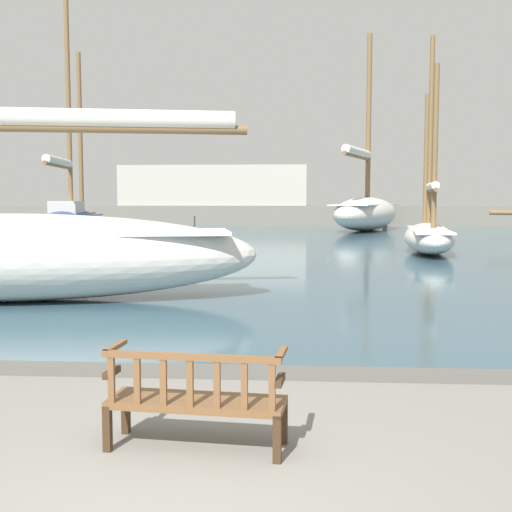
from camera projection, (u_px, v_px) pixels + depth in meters
The scene contains 9 objects.
harbor_water at pixel (286, 229), 48.07m from camera, with size 100.00×80.00×0.08m, color #385666.
quay_edge_kerb at pixel (221, 372), 8.16m from camera, with size 40.00×0.30×0.12m, color #5B5954.
park_bench at pixel (196, 398), 5.76m from camera, with size 1.64×0.68×0.92m.
sailboat_outer_port at pixel (70, 219), 33.71m from camera, with size 3.81×12.07×15.03m.
sailboat_mid_port at pixel (429, 233), 25.99m from camera, with size 2.70×8.40×8.66m.
sailboat_far_starboard at pixel (6, 250), 13.63m from camera, with size 12.80×4.65×13.12m.
sailboat_distant_harbor at pixel (366, 211), 44.85m from camera, with size 7.14×13.22×13.56m.
channel_buoy at pixel (195, 240), 28.30m from camera, with size 0.74×0.74×1.44m.
far_breakwater at pixel (262, 206), 53.21m from camera, with size 48.87×2.40×5.08m.
Camera 1 is at (0.98, -4.10, 2.25)m, focal length 45.00 mm.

